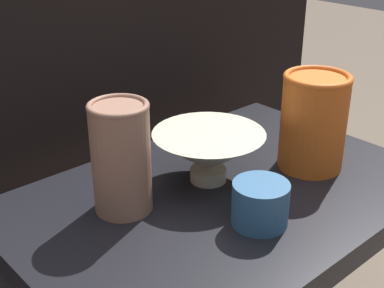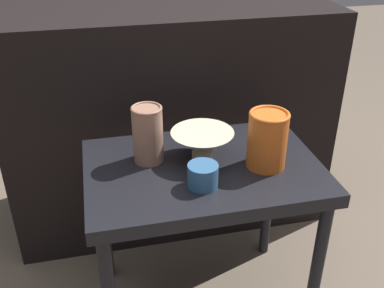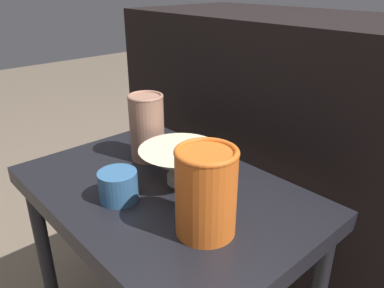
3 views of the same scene
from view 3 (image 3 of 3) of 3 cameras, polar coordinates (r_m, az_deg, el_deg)
The scene contains 6 objects.
table at distance 0.86m, azimuth -4.11°, elevation -10.57°, with size 0.66×0.45×0.54m.
couch_backdrop at distance 1.26m, azimuth 16.40°, elevation -1.90°, with size 1.21×0.50×0.87m.
bowl at distance 0.82m, azimuth -1.84°, elevation -2.81°, with size 0.18×0.18×0.08m.
vase_textured_left at distance 0.93m, azimuth -6.89°, elevation 2.67°, with size 0.09×0.09×0.17m.
vase_colorful_right at distance 0.65m, azimuth 2.14°, elevation -7.11°, with size 0.11×0.11×0.16m.
cup at distance 0.78m, azimuth -11.18°, elevation -6.28°, with size 0.08×0.08×0.06m.
Camera 3 is at (0.56, -0.43, 0.96)m, focal length 35.00 mm.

